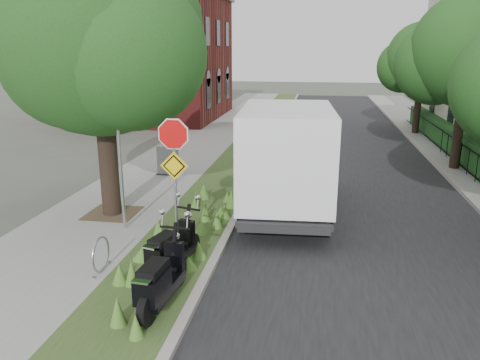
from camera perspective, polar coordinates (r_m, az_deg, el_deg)
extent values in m
plane|color=#4C5147|center=(10.23, -0.86, -11.24)|extent=(120.00, 120.00, 0.00)
cube|color=gray|center=(20.39, -7.58, 2.62)|extent=(3.50, 60.00, 0.12)
cube|color=#32491F|center=(19.77, 0.07, 2.34)|extent=(2.00, 60.00, 0.12)
cube|color=#9E9991|center=(19.63, 2.96, 2.24)|extent=(0.20, 60.00, 0.13)
cube|color=black|center=(19.57, 13.19, 1.62)|extent=(7.00, 60.00, 0.01)
cube|color=#9E9991|center=(20.10, 23.19, 1.29)|extent=(0.20, 60.00, 0.13)
cylinder|color=black|center=(13.25, -15.98, 5.22)|extent=(0.52, 0.52, 4.48)
sphere|color=#214818|center=(13.06, -16.91, 17.03)|extent=(5.40, 5.40, 5.40)
sphere|color=#214818|center=(14.33, -19.73, 13.91)|extent=(4.05, 4.05, 4.05)
sphere|color=#214818|center=(12.00, -13.36, 14.85)|extent=(3.78, 3.78, 3.78)
cube|color=#473828|center=(13.81, -15.28, -3.92)|extent=(1.40, 1.40, 0.01)
cylinder|color=#A5A8AD|center=(12.08, -14.45, 3.19)|extent=(0.08, 0.08, 4.00)
torus|color=#A5A8AD|center=(10.30, -16.62, -8.66)|extent=(0.05, 0.77, 0.77)
cube|color=#A5A8AD|center=(10.17, -17.35, -11.32)|extent=(0.06, 0.06, 0.04)
cube|color=#A5A8AD|center=(10.74, -15.63, -9.66)|extent=(0.06, 0.06, 0.04)
cylinder|color=#A5A8AD|center=(10.49, -7.85, -1.15)|extent=(0.07, 0.07, 3.00)
cylinder|color=red|center=(10.17, -8.17, 5.55)|extent=(0.86, 0.03, 0.86)
cylinder|color=white|center=(10.18, -8.14, 5.57)|extent=(0.94, 0.02, 0.94)
cube|color=yellow|center=(10.31, -8.02, 1.72)|extent=(0.64, 0.03, 0.64)
cube|color=black|center=(20.08, 25.44, 3.97)|extent=(0.04, 24.00, 0.04)
cube|color=black|center=(20.24, 25.18, 1.75)|extent=(0.04, 24.00, 0.04)
cylinder|color=black|center=(20.16, 25.29, 2.72)|extent=(0.03, 0.03, 1.00)
cube|color=#184217|center=(20.36, 27.20, 2.74)|extent=(1.00, 24.00, 1.10)
cube|color=maroon|center=(32.92, -10.62, 14.37)|extent=(9.00, 10.00, 8.00)
cylinder|color=black|center=(19.86, 25.25, 7.01)|extent=(0.36, 0.36, 4.03)
sphere|color=#214818|center=(19.70, 26.10, 14.04)|extent=(4.20, 4.20, 4.20)
sphere|color=#214818|center=(20.09, 22.77, 12.90)|extent=(3.15, 3.15, 3.15)
cylinder|color=black|center=(27.62, 20.91, 9.12)|extent=(0.36, 0.36, 3.64)
sphere|color=#214818|center=(27.49, 21.37, 13.68)|extent=(3.80, 3.80, 3.80)
sphere|color=#214818|center=(27.92, 19.28, 12.91)|extent=(2.85, 2.85, 2.85)
sphere|color=#214818|center=(27.20, 23.08, 12.70)|extent=(2.66, 2.66, 2.66)
cylinder|color=black|center=(10.58, -6.00, -7.95)|extent=(0.27, 0.58, 0.57)
cylinder|color=black|center=(9.56, -10.19, -10.84)|extent=(0.27, 0.58, 0.57)
cube|color=black|center=(10.01, -8.15, -9.33)|extent=(0.69, 1.31, 0.20)
cube|color=black|center=(9.61, -9.45, -8.77)|extent=(0.56, 0.79, 0.44)
cube|color=black|center=(9.54, -9.34, -7.09)|extent=(0.49, 0.72, 0.13)
cylinder|color=black|center=(9.45, -7.55, -10.95)|extent=(0.18, 0.60, 0.60)
cylinder|color=black|center=(8.31, -11.23, -15.13)|extent=(0.18, 0.60, 0.60)
cube|color=black|center=(8.81, -9.41, -12.95)|extent=(0.49, 1.34, 0.21)
cube|color=black|center=(8.36, -10.60, -12.54)|extent=(0.47, 0.77, 0.46)
cube|color=black|center=(8.27, -10.54, -10.55)|extent=(0.40, 0.71, 0.14)
cube|color=#262628|center=(13.73, 5.57, -1.64)|extent=(2.53, 5.91, 0.20)
cube|color=#B7BABC|center=(15.67, 5.77, 4.05)|extent=(2.33, 1.66, 1.75)
cube|color=white|center=(12.80, 5.69, 3.40)|extent=(2.65, 4.29, 2.40)
cube|color=#262628|center=(17.71, -8.71, 0.83)|extent=(0.81, 0.54, 0.04)
cube|color=gray|center=(17.59, -8.78, 2.45)|extent=(0.72, 0.45, 1.06)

